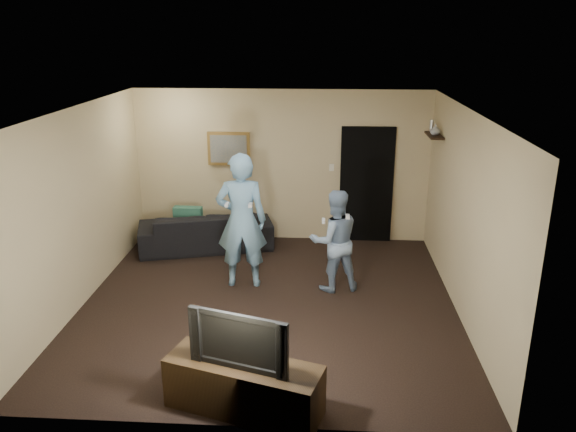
# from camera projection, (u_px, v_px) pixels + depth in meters

# --- Properties ---
(ground) EXTENTS (5.00, 5.00, 0.00)m
(ground) POSITION_uv_depth(u_px,v_px,m) (269.00, 303.00, 7.63)
(ground) COLOR black
(ground) RESTS_ON ground
(ceiling) EXTENTS (5.00, 5.00, 0.04)m
(ceiling) POSITION_uv_depth(u_px,v_px,m) (266.00, 110.00, 6.80)
(ceiling) COLOR silver
(ceiling) RESTS_ON wall_back
(wall_back) EXTENTS (5.00, 0.04, 2.60)m
(wall_back) POSITION_uv_depth(u_px,v_px,m) (282.00, 166.00, 9.58)
(wall_back) COLOR #C7B385
(wall_back) RESTS_ON ground
(wall_front) EXTENTS (5.00, 0.04, 2.60)m
(wall_front) POSITION_uv_depth(u_px,v_px,m) (240.00, 302.00, 4.85)
(wall_front) COLOR #C7B385
(wall_front) RESTS_ON ground
(wall_left) EXTENTS (0.04, 5.00, 2.60)m
(wall_left) POSITION_uv_depth(u_px,v_px,m) (78.00, 208.00, 7.36)
(wall_left) COLOR #C7B385
(wall_left) RESTS_ON ground
(wall_right) EXTENTS (0.04, 5.00, 2.60)m
(wall_right) POSITION_uv_depth(u_px,v_px,m) (465.00, 216.00, 7.07)
(wall_right) COLOR #C7B385
(wall_right) RESTS_ON ground
(sofa) EXTENTS (2.34, 1.39, 0.64)m
(sofa) POSITION_uv_depth(u_px,v_px,m) (206.00, 230.00, 9.44)
(sofa) COLOR black
(sofa) RESTS_ON ground
(throw_pillow) EXTENTS (0.48, 0.17, 0.47)m
(throw_pillow) POSITION_uv_depth(u_px,v_px,m) (188.00, 220.00, 9.41)
(throw_pillow) COLOR #1B5345
(throw_pillow) RESTS_ON sofa
(painting_frame) EXTENTS (0.72, 0.05, 0.57)m
(painting_frame) POSITION_uv_depth(u_px,v_px,m) (229.00, 149.00, 9.51)
(painting_frame) COLOR olive
(painting_frame) RESTS_ON wall_back
(painting_canvas) EXTENTS (0.62, 0.01, 0.47)m
(painting_canvas) POSITION_uv_depth(u_px,v_px,m) (228.00, 149.00, 9.49)
(painting_canvas) COLOR slate
(painting_canvas) RESTS_ON painting_frame
(doorway) EXTENTS (0.90, 0.06, 2.00)m
(doorway) POSITION_uv_depth(u_px,v_px,m) (366.00, 185.00, 9.56)
(doorway) COLOR black
(doorway) RESTS_ON ground
(light_switch) EXTENTS (0.08, 0.02, 0.12)m
(light_switch) POSITION_uv_depth(u_px,v_px,m) (332.00, 167.00, 9.51)
(light_switch) COLOR silver
(light_switch) RESTS_ON wall_back
(wall_shelf) EXTENTS (0.20, 0.60, 0.03)m
(wall_shelf) POSITION_uv_depth(u_px,v_px,m) (434.00, 135.00, 8.56)
(wall_shelf) COLOR black
(wall_shelf) RESTS_ON wall_right
(shelf_vase) EXTENTS (0.18, 0.18, 0.16)m
(shelf_vase) POSITION_uv_depth(u_px,v_px,m) (435.00, 130.00, 8.49)
(shelf_vase) COLOR #A2A2A6
(shelf_vase) RESTS_ON wall_shelf
(shelf_figurine) EXTENTS (0.06, 0.06, 0.18)m
(shelf_figurine) POSITION_uv_depth(u_px,v_px,m) (432.00, 126.00, 8.78)
(shelf_figurine) COLOR silver
(shelf_figurine) RESTS_ON wall_shelf
(tv_console) EXTENTS (1.60, 0.92, 0.54)m
(tv_console) POSITION_uv_depth(u_px,v_px,m) (244.00, 387.00, 5.43)
(tv_console) COLOR black
(tv_console) RESTS_ON ground
(television) EXTENTS (0.99, 0.42, 0.57)m
(television) POSITION_uv_depth(u_px,v_px,m) (242.00, 337.00, 5.25)
(television) COLOR black
(television) RESTS_ON tv_console
(wii_player_left) EXTENTS (0.74, 0.55, 1.95)m
(wii_player_left) POSITION_uv_depth(u_px,v_px,m) (242.00, 221.00, 7.88)
(wii_player_left) COLOR #74A5CA
(wii_player_left) RESTS_ON ground
(wii_player_right) EXTENTS (0.83, 0.72, 1.47)m
(wii_player_right) POSITION_uv_depth(u_px,v_px,m) (334.00, 241.00, 7.82)
(wii_player_right) COLOR #7E97B8
(wii_player_right) RESTS_ON ground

